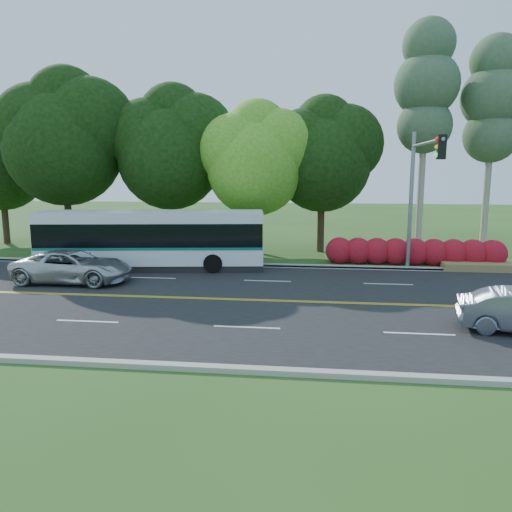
# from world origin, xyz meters

# --- Properties ---
(ground) EXTENTS (120.00, 120.00, 0.00)m
(ground) POSITION_xyz_m (0.00, 0.00, 0.00)
(ground) COLOR #264A18
(ground) RESTS_ON ground
(road) EXTENTS (60.00, 14.00, 0.02)m
(road) POSITION_xyz_m (0.00, 0.00, 0.01)
(road) COLOR black
(road) RESTS_ON ground
(curb_north) EXTENTS (60.00, 0.30, 0.15)m
(curb_north) POSITION_xyz_m (0.00, 7.15, 0.07)
(curb_north) COLOR #A7A397
(curb_north) RESTS_ON ground
(curb_south) EXTENTS (60.00, 0.30, 0.15)m
(curb_south) POSITION_xyz_m (0.00, -7.15, 0.07)
(curb_south) COLOR #A7A397
(curb_south) RESTS_ON ground
(grass_verge) EXTENTS (60.00, 4.00, 0.10)m
(grass_verge) POSITION_xyz_m (0.00, 9.00, 0.05)
(grass_verge) COLOR #264A18
(grass_verge) RESTS_ON ground
(lane_markings) EXTENTS (57.60, 13.82, 0.00)m
(lane_markings) POSITION_xyz_m (-0.09, 0.00, 0.02)
(lane_markings) COLOR gold
(lane_markings) RESTS_ON road
(tree_row) EXTENTS (44.70, 9.10, 13.84)m
(tree_row) POSITION_xyz_m (-5.15, 12.13, 6.73)
(tree_row) COLOR black
(tree_row) RESTS_ON ground
(bougainvillea_hedge) EXTENTS (9.50, 2.25, 1.50)m
(bougainvillea_hedge) POSITION_xyz_m (7.18, 8.15, 0.72)
(bougainvillea_hedge) COLOR #A00D17
(bougainvillea_hedge) RESTS_ON ground
(traffic_signal) EXTENTS (0.42, 6.10, 7.00)m
(traffic_signal) POSITION_xyz_m (6.49, 5.40, 4.67)
(traffic_signal) COLOR gray
(traffic_signal) RESTS_ON ground
(transit_bus) EXTENTS (11.70, 4.04, 3.00)m
(transit_bus) POSITION_xyz_m (-6.76, 5.71, 1.51)
(transit_bus) COLOR white
(transit_bus) RESTS_ON road
(suv) EXTENTS (5.31, 2.45, 1.47)m
(suv) POSITION_xyz_m (-9.33, 2.15, 0.76)
(suv) COLOR silver
(suv) RESTS_ON road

